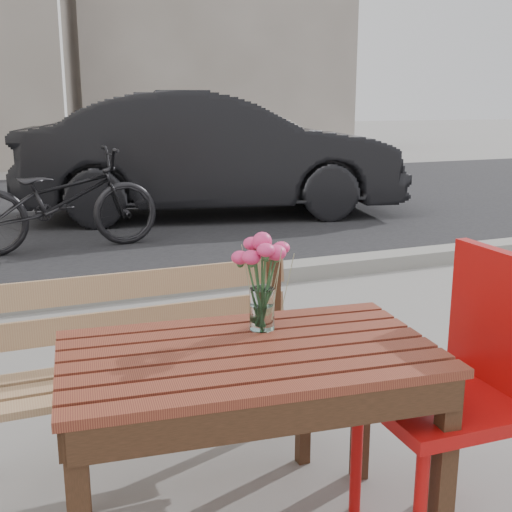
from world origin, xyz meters
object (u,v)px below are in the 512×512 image
at_px(main_vase, 262,270).
at_px(bicycle, 60,200).
at_px(parked_car, 212,154).
at_px(red_chair, 466,376).
at_px(main_table, 249,384).

xyz_separation_m(main_vase, bicycle, (-0.17, 4.45, -0.39)).
xyz_separation_m(main_vase, parked_car, (1.78, 5.77, -0.12)).
relative_size(red_chair, bicycle, 0.51).
distance_m(red_chair, main_vase, 0.72).
distance_m(main_vase, bicycle, 4.47).
relative_size(main_table, main_vase, 3.71).
xyz_separation_m(red_chair, parked_car, (1.21, 6.07, 0.21)).
distance_m(red_chair, bicycle, 4.81).
relative_size(parked_car, bicycle, 2.49).
relative_size(red_chair, main_vase, 2.97).
distance_m(main_table, bicycle, 4.59).
distance_m(main_vase, parked_car, 6.04).
height_order(parked_car, bicycle, parked_car).
bearing_deg(bicycle, main_vase, 178.83).
distance_m(red_chair, parked_car, 6.19).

